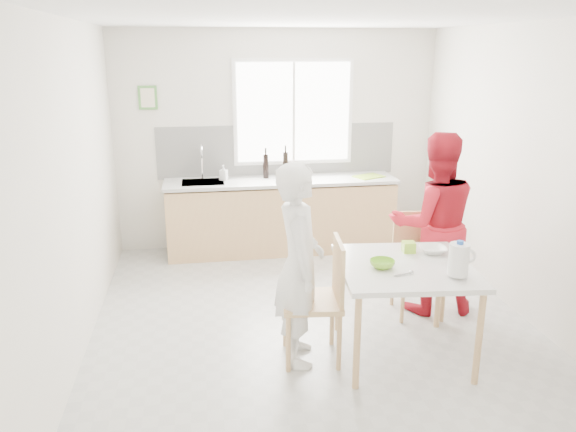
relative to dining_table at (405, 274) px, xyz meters
The scene contains 21 objects.
ground 1.19m from the dining_table, 130.03° to the left, with size 4.50×4.50×0.00m, color #B7B7B2.
room_shell 1.33m from the dining_table, 130.03° to the left, with size 4.50×4.50×4.50m.
window 3.14m from the dining_table, 97.92° to the left, with size 1.50×0.06×1.30m.
backsplash 3.07m from the dining_table, 101.64° to the left, with size 3.00×0.02×0.65m, color white.
picture_frame 3.85m from the dining_table, 126.13° to the left, with size 0.22×0.03×0.28m.
kitchen_counter 2.76m from the dining_table, 102.94° to the left, with size 2.84×0.64×1.37m.
dining_table is the anchor object (origin of this frame).
chair_left 0.69m from the dining_table, behind, with size 0.51×0.51×1.02m.
chair_far 0.91m from the dining_table, 61.56° to the left, with size 0.49×0.49×0.97m.
person_white 0.86m from the dining_table, behind, with size 0.60×0.39×1.64m, color white.
person_red 0.99m from the dining_table, 54.34° to the left, with size 0.85×0.66×1.74m, color red.
bowl_green 0.24m from the dining_table, behind, with size 0.20×0.20×0.06m, color #7EC62D.
bowl_white 0.41m from the dining_table, 34.40° to the left, with size 0.22×0.22×0.05m, color white.
milk_jug 0.49m from the dining_table, 46.19° to the right, with size 0.21×0.15×0.27m.
green_box 0.32m from the dining_table, 64.94° to the left, with size 0.10×0.10×0.09m, color #9AD531.
spoon 0.25m from the dining_table, 115.38° to the right, with size 0.01×0.01×0.16m, color #A5A5AA.
cutting_board 2.69m from the dining_table, 79.39° to the left, with size 0.35×0.25×0.01m, color #95C32D.
wine_bottle_a 2.87m from the dining_table, 100.87° to the left, with size 0.07×0.07×0.32m, color black.
wine_bottle_b 2.91m from the dining_table, 105.75° to the left, with size 0.07×0.07×0.30m, color black.
jar_amber 2.85m from the dining_table, 99.73° to the left, with size 0.06×0.06×0.16m, color brown.
soap_bottle 3.06m from the dining_table, 115.40° to the left, with size 0.08×0.09×0.18m, color #999999.
Camera 1 is at (-0.97, -4.70, 2.45)m, focal length 35.00 mm.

